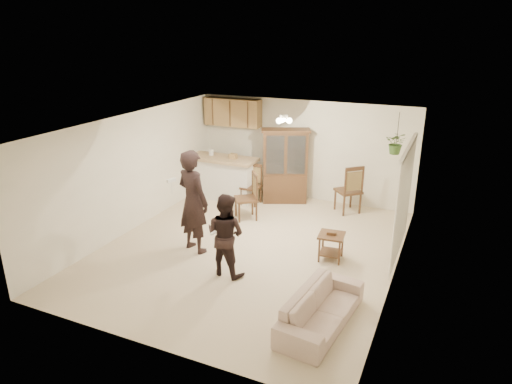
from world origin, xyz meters
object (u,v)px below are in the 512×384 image
at_px(china_hutch, 285,167).
at_px(chair_hutch_left, 246,206).
at_px(child, 226,239).
at_px(chair_bar, 251,193).
at_px(sofa, 322,303).
at_px(chair_hutch_right, 348,198).
at_px(side_table, 331,246).
at_px(adult, 193,207).

bearing_deg(china_hutch, chair_hutch_left, -129.39).
distance_m(child, chair_bar, 3.48).
height_order(sofa, chair_hutch_right, chair_hutch_right).
distance_m(chair_bar, chair_hutch_left, 0.95).
relative_size(china_hutch, chair_bar, 1.87).
distance_m(sofa, chair_hutch_left, 4.17).
height_order(china_hutch, chair_bar, china_hutch).
height_order(sofa, side_table, sofa).
bearing_deg(chair_bar, child, -72.07).
xyz_separation_m(child, chair_hutch_right, (1.28, 3.77, -0.34)).
xyz_separation_m(sofa, chair_hutch_right, (-0.69, 4.54, -0.04)).
bearing_deg(chair_hutch_left, chair_hutch_right, 86.57).
height_order(sofa, chair_hutch_left, chair_hutch_left).
xyz_separation_m(side_table, chair_bar, (-2.59, 2.04, 0.01)).
distance_m(adult, chair_bar, 2.81).
bearing_deg(chair_hutch_right, sofa, 55.69).
bearing_deg(chair_hutch_left, chair_bar, 160.13).
distance_m(adult, china_hutch, 3.31).
xyz_separation_m(sofa, china_hutch, (-2.31, 4.58, 0.55)).
xyz_separation_m(adult, child, (0.99, -0.57, -0.22)).
bearing_deg(chair_bar, sofa, -52.99).
distance_m(chair_bar, chair_hutch_right, 2.36).
xyz_separation_m(child, china_hutch, (-0.34, 3.82, 0.24)).
relative_size(child, chair_bar, 1.36).
bearing_deg(china_hutch, child, -108.46).
xyz_separation_m(chair_bar, chair_hutch_right, (2.31, 0.47, 0.05)).
relative_size(chair_bar, chair_hutch_left, 0.91).
bearing_deg(chair_bar, chair_hutch_right, 12.06).
xyz_separation_m(child, chair_bar, (-1.03, 3.30, -0.40)).
relative_size(side_table, chair_bar, 0.57).
bearing_deg(adult, sofa, 174.31).
bearing_deg(child, sofa, 165.48).
distance_m(sofa, china_hutch, 5.16).
height_order(adult, side_table, adult).
relative_size(adult, china_hutch, 0.97).
relative_size(china_hutch, chair_hutch_right, 1.58).
distance_m(sofa, chair_hutch_right, 4.59).
bearing_deg(chair_hutch_left, child, -20.46).
relative_size(child, chair_hutch_left, 1.25).
bearing_deg(chair_hutch_right, side_table, 53.43).
xyz_separation_m(chair_bar, chair_hutch_left, (0.29, -0.90, 0.03)).
relative_size(side_table, chair_hutch_right, 0.49).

